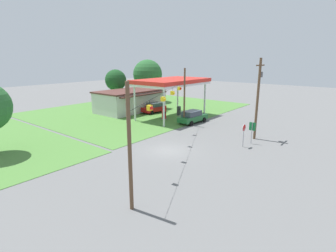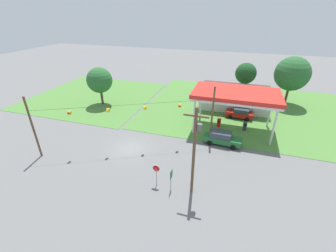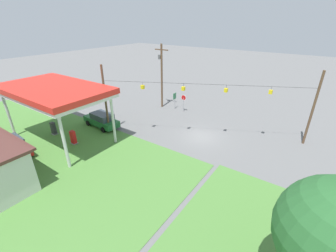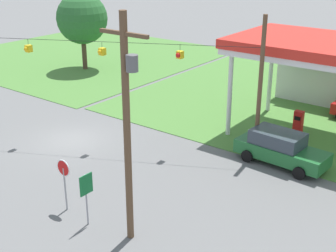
% 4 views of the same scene
% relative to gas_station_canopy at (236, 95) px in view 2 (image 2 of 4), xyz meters
% --- Properties ---
extents(ground_plane, '(160.00, 160.00, 0.00)m').
position_rel_gas_station_canopy_xyz_m(ground_plane, '(-12.42, -9.29, -5.55)').
color(ground_plane, slate).
extents(grass_verge_station_corner, '(36.00, 28.00, 0.04)m').
position_rel_gas_station_canopy_xyz_m(grass_verge_station_corner, '(2.00, 9.09, -5.53)').
color(grass_verge_station_corner, '#4C7F38').
rests_on(grass_verge_station_corner, ground).
extents(grass_verge_opposite_corner, '(24.00, 24.00, 0.04)m').
position_rel_gas_station_canopy_xyz_m(grass_verge_opposite_corner, '(-28.42, 6.71, -5.53)').
color(grass_verge_opposite_corner, '#4C7F38').
rests_on(grass_verge_opposite_corner, ground).
extents(gas_station_canopy, '(12.01, 7.01, 6.06)m').
position_rel_gas_station_canopy_xyz_m(gas_station_canopy, '(0.00, 0.00, 0.00)').
color(gas_station_canopy, silver).
rests_on(gas_station_canopy, ground).
extents(gas_station_store, '(12.19, 7.26, 3.73)m').
position_rel_gas_station_canopy_xyz_m(gas_station_store, '(-0.25, 9.07, -3.67)').
color(gas_station_store, silver).
rests_on(gas_station_store, ground).
extents(fuel_pump_near, '(0.71, 0.56, 1.52)m').
position_rel_gas_station_canopy_xyz_m(fuel_pump_near, '(-1.90, -0.00, -4.83)').
color(fuel_pump_near, gray).
rests_on(fuel_pump_near, ground).
extents(fuel_pump_far, '(0.71, 0.56, 1.52)m').
position_rel_gas_station_canopy_xyz_m(fuel_pump_far, '(1.90, -0.00, -4.83)').
color(fuel_pump_far, gray).
rests_on(fuel_pump_far, ground).
extents(car_at_pumps_front, '(5.09, 2.35, 1.83)m').
position_rel_gas_station_canopy_xyz_m(car_at_pumps_front, '(-1.01, -4.62, -4.61)').
color(car_at_pumps_front, '#1E602D').
rests_on(car_at_pumps_front, ground).
extents(car_at_pumps_rear, '(4.47, 2.34, 1.72)m').
position_rel_gas_station_canopy_xyz_m(car_at_pumps_rear, '(1.05, 4.62, -4.66)').
color(car_at_pumps_rear, '#AD1414').
rests_on(car_at_pumps_rear, ground).
extents(stop_sign_roadside, '(0.80, 0.08, 2.50)m').
position_rel_gas_station_canopy_xyz_m(stop_sign_roadside, '(-6.66, -14.79, -3.74)').
color(stop_sign_roadside, '#99999E').
rests_on(stop_sign_roadside, ground).
extents(route_sign, '(0.10, 0.70, 2.40)m').
position_rel_gas_station_canopy_xyz_m(route_sign, '(-5.01, -15.04, -3.84)').
color(route_sign, gray).
rests_on(route_sign, ground).
extents(utility_pole_main, '(2.20, 0.44, 9.17)m').
position_rel_gas_station_canopy_xyz_m(utility_pole_main, '(-2.93, -14.61, -0.41)').
color(utility_pole_main, brown).
rests_on(utility_pole_main, ground).
extents(signal_span_gantry, '(19.82, 10.24, 7.86)m').
position_rel_gas_station_canopy_xyz_m(signal_span_gantry, '(-12.42, -9.30, -1.24)').
color(signal_span_gantry, brown).
rests_on(signal_span_gantry, ground).
extents(tree_behind_station, '(4.06, 4.06, 7.13)m').
position_rel_gas_station_canopy_xyz_m(tree_behind_station, '(1.25, 14.70, -0.48)').
color(tree_behind_station, '#4C3828').
rests_on(tree_behind_station, ground).
extents(tree_west_verge, '(4.64, 4.64, 7.06)m').
position_rel_gas_station_canopy_xyz_m(tree_west_verge, '(-24.21, 2.96, -0.83)').
color(tree_west_verge, '#4C3828').
rests_on(tree_west_verge, ground).
extents(tree_far_back, '(6.14, 6.14, 8.96)m').
position_rel_gas_station_canopy_xyz_m(tree_far_back, '(9.20, 13.72, 0.32)').
color(tree_far_back, '#4C3828').
rests_on(tree_far_back, ground).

